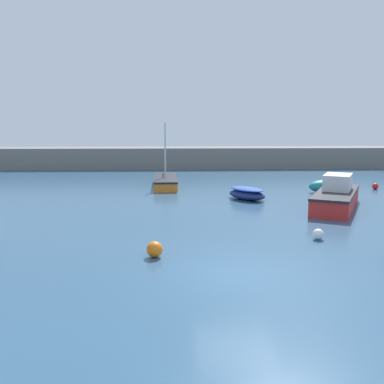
{
  "coord_description": "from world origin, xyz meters",
  "views": [
    {
      "loc": [
        -1.84,
        -12.53,
        4.53
      ],
      "look_at": [
        -0.96,
        9.57,
        0.99
      ],
      "focal_mm": 40.0,
      "sensor_mm": 36.0,
      "label": 1
    }
  ],
  "objects_px": {
    "mooring_buoy_white": "(318,234)",
    "cabin_cruiser_white": "(336,196)",
    "mooring_buoy_orange": "(155,249)",
    "mooring_buoy_red": "(375,186)",
    "fishing_dinghy_green": "(325,186)",
    "rowboat_with_red_cover": "(247,193)",
    "sailboat_twin_hulled": "(166,181)"
  },
  "relations": [
    {
      "from": "cabin_cruiser_white",
      "to": "mooring_buoy_red",
      "type": "relative_size",
      "value": 14.91
    },
    {
      "from": "mooring_buoy_white",
      "to": "cabin_cruiser_white",
      "type": "bearing_deg",
      "value": 63.87
    },
    {
      "from": "rowboat_with_red_cover",
      "to": "mooring_buoy_red",
      "type": "distance_m",
      "value": 10.31
    },
    {
      "from": "fishing_dinghy_green",
      "to": "mooring_buoy_orange",
      "type": "bearing_deg",
      "value": 51.43
    },
    {
      "from": "rowboat_with_red_cover",
      "to": "mooring_buoy_white",
      "type": "bearing_deg",
      "value": 151.99
    },
    {
      "from": "sailboat_twin_hulled",
      "to": "mooring_buoy_red",
      "type": "bearing_deg",
      "value": 80.49
    },
    {
      "from": "mooring_buoy_orange",
      "to": "mooring_buoy_red",
      "type": "xyz_separation_m",
      "value": [
        14.69,
        14.78,
        -0.06
      ]
    },
    {
      "from": "fishing_dinghy_green",
      "to": "rowboat_with_red_cover",
      "type": "xyz_separation_m",
      "value": [
        -5.59,
        -2.27,
        -0.06
      ]
    },
    {
      "from": "cabin_cruiser_white",
      "to": "rowboat_with_red_cover",
      "type": "distance_m",
      "value": 5.24
    },
    {
      "from": "mooring_buoy_white",
      "to": "rowboat_with_red_cover",
      "type": "bearing_deg",
      "value": 98.2
    },
    {
      "from": "sailboat_twin_hulled",
      "to": "mooring_buoy_orange",
      "type": "distance_m",
      "value": 16.83
    },
    {
      "from": "fishing_dinghy_green",
      "to": "mooring_buoy_white",
      "type": "height_order",
      "value": "fishing_dinghy_green"
    },
    {
      "from": "sailboat_twin_hulled",
      "to": "fishing_dinghy_green",
      "type": "distance_m",
      "value": 11.16
    },
    {
      "from": "sailboat_twin_hulled",
      "to": "cabin_cruiser_white",
      "type": "xyz_separation_m",
      "value": [
        9.4,
        -8.56,
        0.28
      ]
    },
    {
      "from": "cabin_cruiser_white",
      "to": "sailboat_twin_hulled",
      "type": "bearing_deg",
      "value": -105.01
    },
    {
      "from": "cabin_cruiser_white",
      "to": "mooring_buoy_white",
      "type": "xyz_separation_m",
      "value": [
        -3.07,
        -6.25,
        -0.43
      ]
    },
    {
      "from": "mooring_buoy_red",
      "to": "sailboat_twin_hulled",
      "type": "bearing_deg",
      "value": 172.04
    },
    {
      "from": "rowboat_with_red_cover",
      "to": "mooring_buoy_orange",
      "type": "relative_size",
      "value": 5.4
    },
    {
      "from": "rowboat_with_red_cover",
      "to": "mooring_buoy_red",
      "type": "relative_size",
      "value": 6.97
    },
    {
      "from": "mooring_buoy_orange",
      "to": "fishing_dinghy_green",
      "type": "bearing_deg",
      "value": 51.54
    },
    {
      "from": "cabin_cruiser_white",
      "to": "rowboat_with_red_cover",
      "type": "relative_size",
      "value": 2.14
    },
    {
      "from": "rowboat_with_red_cover",
      "to": "cabin_cruiser_white",
      "type": "bearing_deg",
      "value": -159.36
    },
    {
      "from": "rowboat_with_red_cover",
      "to": "mooring_buoy_orange",
      "type": "distance_m",
      "value": 12.21
    },
    {
      "from": "cabin_cruiser_white",
      "to": "mooring_buoy_orange",
      "type": "height_order",
      "value": "cabin_cruiser_white"
    },
    {
      "from": "rowboat_with_red_cover",
      "to": "sailboat_twin_hulled",
      "type": "bearing_deg",
      "value": 5.18
    },
    {
      "from": "rowboat_with_red_cover",
      "to": "mooring_buoy_orange",
      "type": "height_order",
      "value": "rowboat_with_red_cover"
    },
    {
      "from": "cabin_cruiser_white",
      "to": "fishing_dinghy_green",
      "type": "bearing_deg",
      "value": -166.0
    },
    {
      "from": "rowboat_with_red_cover",
      "to": "mooring_buoy_red",
      "type": "height_order",
      "value": "rowboat_with_red_cover"
    },
    {
      "from": "sailboat_twin_hulled",
      "to": "mooring_buoy_orange",
      "type": "xyz_separation_m",
      "value": [
        -0.02,
        -16.83,
        -0.09
      ]
    },
    {
      "from": "sailboat_twin_hulled",
      "to": "cabin_cruiser_white",
      "type": "distance_m",
      "value": 12.72
    },
    {
      "from": "fishing_dinghy_green",
      "to": "mooring_buoy_red",
      "type": "xyz_separation_m",
      "value": [
        4.05,
        1.38,
        -0.22
      ]
    },
    {
      "from": "mooring_buoy_red",
      "to": "mooring_buoy_white",
      "type": "bearing_deg",
      "value": -123.12
    }
  ]
}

